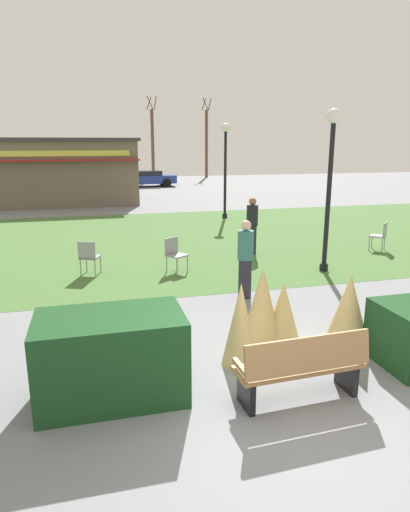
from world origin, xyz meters
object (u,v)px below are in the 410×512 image
Objects in this scene: person_strolling at (252,225)px; cafe_chair_west at (89,255)px; person_standing at (245,259)px; tree_right_bg at (206,142)px; cafe_chair_center at (174,252)px; park_bench at (302,367)px; lamppost_far at (225,159)px; parked_car_west_slot at (75,179)px; lamppost_mid at (330,171)px; parked_car_center_slot at (147,178)px; tree_left_bg at (153,143)px; food_kiosk at (53,171)px; cafe_chair_east at (381,234)px.

cafe_chair_west is at bearing -26.88° from person_strolling.
person_standing is 0.23× the size of tree_right_bg.
person_standing reaches higher than cafe_chair_center.
person_standing is (1.10, -2.33, 0.33)m from cafe_chair_center.
cafe_chair_west is at bearing 174.39° from cafe_chair_center.
park_bench is 1.94× the size of cafe_chair_center.
tree_right_bg is (5.30, 23.54, 0.72)m from lamppost_far.
parked_car_west_slot is at bearing 113.39° from lamppost_far.
lamppost_mid is at bearing 77.03° from person_strolling.
person_strolling is at bearing -89.14° from parked_car_center_slot.
tree_right_bg reaches higher than cafe_chair_west.
cafe_chair_center is at bearing 37.45° from person_standing.
person_strolling reaches higher than park_bench.
lamppost_mid is 4.56× the size of cafe_chair_center.
person_strolling is at bearing 13.65° from cafe_chair_west.
person_strolling is 0.24× the size of tree_left_bg.
cafe_chair_center is at bearing -97.02° from tree_left_bg.
food_kiosk is 16.41m from tree_left_bg.
person_strolling is 30.82m from tree_right_bg.
cafe_chair_west is at bearing 169.49° from lamppost_mid.
parked_car_west_slot is (-6.75, 15.61, -1.92)m from lamppost_far.
lamppost_far is at bearing 90.29° from lamppost_mid.
parked_car_center_slot is (4.43, 23.27, 0.12)m from cafe_chair_west.
lamppost_mid reaches higher than parked_car_center_slot.
lamppost_mid is at bearing -63.80° from food_kiosk.
tree_left_bg is (-3.01, 28.51, 2.67)m from cafe_chair_east.
tree_right_bg reaches higher than lamppost_far.
person_standing is 34.76m from tree_right_bg.
person_standing is at bearing -104.57° from lamppost_far.
cafe_chair_center is 2.60m from person_standing.
tree_left_bg is at bearing 78.81° from cafe_chair_west.
lamppost_far is 0.94× the size of parked_car_west_slot.
parked_car_west_slot reaches higher than cafe_chair_center.
cafe_chair_west is at bearing -87.90° from parked_car_west_slot.
park_bench is 0.19× the size of food_kiosk.
person_standing is (0.64, 3.98, 0.38)m from park_bench.
cafe_chair_west is 29.71m from tree_left_bg.
person_standing reaches higher than park_bench.
cafe_chair_center is 29.58m from tree_left_bg.
lamppost_far is at bearing -84.63° from parked_car_center_slot.
lamppost_mid is 2.40× the size of person_strolling.
tree_left_bg reaches higher than cafe_chair_center.
tree_right_bg is at bearing 33.35° from parked_car_west_slot.
park_bench is 0.40× the size of parked_car_center_slot.
person_strolling is at bearing 170.91° from cafe_chair_east.
cafe_chair_west and cafe_chair_center have the same top height.
parked_car_center_slot is 0.59× the size of tree_right_bg.
cafe_chair_west is 0.12× the size of tree_right_bg.
lamppost_far reaches higher than person_standing.
person_standing is at bearing -80.98° from parked_car_west_slot.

